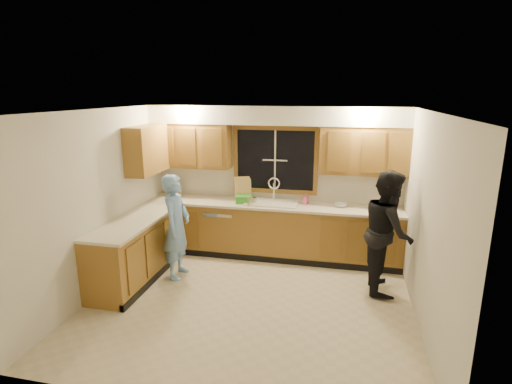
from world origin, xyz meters
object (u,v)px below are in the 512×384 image
dishwasher (223,229)px  woman (388,232)px  stove (116,265)px  bowl (341,205)px  sink (272,207)px  knife_block (178,190)px  dish_crate (244,199)px  man (177,226)px  soap_bottle (306,199)px

dishwasher → woman: woman is taller
dishwasher → stove: stove is taller
bowl → sink: bearing=-177.1°
sink → knife_block: 1.73m
knife_block → dish_crate: (1.25, -0.18, -0.04)m
bowl → man: bearing=-154.8°
dishwasher → man: (-0.39, -1.04, 0.37)m
sink → man: bearing=-139.6°
stove → dish_crate: dish_crate is taller
sink → bowl: sink is taller
knife_block → stove: bearing=-106.4°
man → bowl: size_ratio=7.66×
knife_block → soap_bottle: size_ratio=1.14×
dish_crate → stove: bearing=-126.8°
dishwasher → knife_block: 1.07m
soap_bottle → woman: bearing=-36.9°
man → soap_bottle: (1.79, 1.15, 0.22)m
sink → dishwasher: size_ratio=1.05×
stove → knife_block: bearing=87.5°
woman → knife_block: (-3.48, 0.96, 0.16)m
sink → woman: 1.95m
woman → knife_block: bearing=72.6°
sink → bowl: size_ratio=4.20×
knife_block → bowl: bearing=-15.6°
man → bowl: (2.36, 1.11, 0.16)m
sink → man: man is taller
sink → stove: sink is taller
stove → man: man is taller
man → dish_crate: bearing=-38.9°
woman → man: bearing=92.5°
dishwasher → man: bearing=-110.5°
dishwasher → knife_block: (-0.86, 0.15, 0.61)m
sink → man: size_ratio=0.55×
knife_block → soap_bottle: 2.26m
dishwasher → woman: (2.62, -0.81, 0.44)m
bowl → stove: bearing=-147.2°
dishwasher → stove: size_ratio=0.91×
woman → bowl: 1.09m
man → bowl: bearing=-66.4°
dishwasher → bowl: bearing=2.1°
sink → dishwasher: bearing=-179.0°
sink → man: 1.63m
woman → stove: bearing=103.8°
dishwasher → bowl: (1.97, 0.07, 0.54)m
dish_crate → bowl: (1.58, 0.09, -0.04)m
woman → bowl: bearing=34.5°
sink → knife_block: size_ratio=4.42×
stove → woman: size_ratio=0.53×
sink → dishwasher: 0.96m
sink → knife_block: sink is taller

